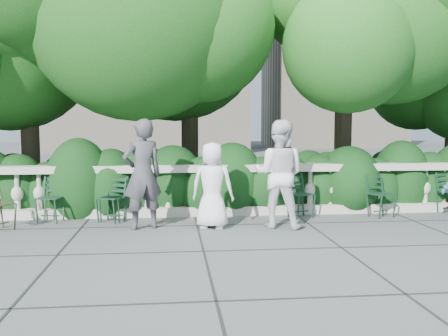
{
  "coord_description": "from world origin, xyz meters",
  "views": [
    {
      "loc": [
        -0.93,
        -7.86,
        1.78
      ],
      "look_at": [
        0.0,
        1.0,
        1.0
      ],
      "focal_mm": 40.0,
      "sensor_mm": 36.0,
      "label": 1
    }
  ],
  "objects": [
    {
      "name": "chair_weathered",
      "position": [
        -3.7,
        0.64,
        0.0
      ],
      "size": [
        0.64,
        0.63,
        0.84
      ],
      "primitive_type": null,
      "rotation": [
        0.0,
        0.0,
        0.97
      ],
      "color": "black",
      "rests_on": "ground"
    },
    {
      "name": "chair_d",
      "position": [
        3.12,
        1.12,
        0.0
      ],
      "size": [
        0.58,
        0.6,
        0.84
      ],
      "primitive_type": null,
      "rotation": [
        0.0,
        0.0,
        0.36
      ],
      "color": "black",
      "rests_on": "ground"
    },
    {
      "name": "balustrade",
      "position": [
        0.0,
        1.8,
        0.49
      ],
      "size": [
        12.0,
        0.44,
        1.0
      ],
      "color": "#9E998E",
      "rests_on": "ground"
    },
    {
      "name": "tree_canopy",
      "position": [
        0.69,
        3.19,
        3.96
      ],
      "size": [
        15.04,
        6.52,
        6.78
      ],
      "color": "#3F3023",
      "rests_on": "ground"
    },
    {
      "name": "person_businessman",
      "position": [
        -0.24,
        0.58,
        0.74
      ],
      "size": [
        0.82,
        0.64,
        1.48
      ],
      "primitive_type": "imported",
      "rotation": [
        0.0,
        0.0,
        2.88
      ],
      "color": "silver",
      "rests_on": "ground"
    },
    {
      "name": "ground",
      "position": [
        0.0,
        0.0,
        0.0
      ],
      "size": [
        90.0,
        90.0,
        0.0
      ],
      "primitive_type": "plane",
      "color": "#4A4D51",
      "rests_on": "ground"
    },
    {
      "name": "person_woman_grey",
      "position": [
        -1.43,
        0.64,
        0.94
      ],
      "size": [
        0.8,
        0.68,
        1.88
      ],
      "primitive_type": "imported",
      "rotation": [
        0.0,
        0.0,
        3.53
      ],
      "color": "#3A3A3F",
      "rests_on": "ground"
    },
    {
      "name": "person_casual_man",
      "position": [
        0.91,
        0.54,
        0.93
      ],
      "size": [
        1.11,
        1.01,
        1.86
      ],
      "primitive_type": "imported",
      "rotation": [
        0.0,
        0.0,
        2.72
      ],
      "color": "silver",
      "rests_on": "ground"
    },
    {
      "name": "chair_b",
      "position": [
        -3.18,
        1.27,
        0.0
      ],
      "size": [
        0.53,
        0.56,
        0.84
      ],
      "primitive_type": null,
      "rotation": [
        0.0,
        0.0,
        -0.21
      ],
      "color": "black",
      "rests_on": "ground"
    },
    {
      "name": "chair_e",
      "position": [
        1.57,
        1.23,
        0.0
      ],
      "size": [
        0.59,
        0.61,
        0.84
      ],
      "primitive_type": null,
      "rotation": [
        0.0,
        0.0,
        0.38
      ],
      "color": "black",
      "rests_on": "ground"
    },
    {
      "name": "chair_c",
      "position": [
        -2.11,
        1.15,
        0.0
      ],
      "size": [
        0.61,
        0.63,
        0.84
      ],
      "primitive_type": null,
      "rotation": [
        0.0,
        0.0,
        -0.49
      ],
      "color": "black",
      "rests_on": "ground"
    },
    {
      "name": "chair_a",
      "position": [
        -2.05,
        1.23,
        0.0
      ],
      "size": [
        0.57,
        0.59,
        0.84
      ],
      "primitive_type": null,
      "rotation": [
        0.0,
        0.0,
        -0.32
      ],
      "color": "black",
      "rests_on": "ground"
    },
    {
      "name": "shrub_hedge",
      "position": [
        0.0,
        3.0,
        0.0
      ],
      "size": [
        15.0,
        2.6,
        1.7
      ],
      "primitive_type": null,
      "color": "black",
      "rests_on": "ground"
    }
  ]
}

